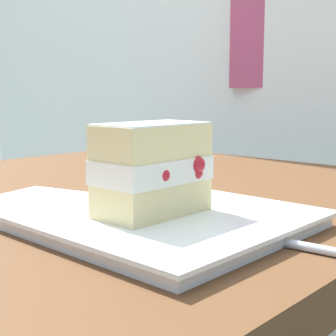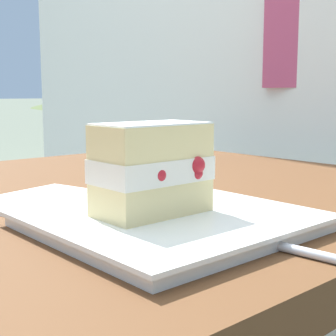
{
  "view_description": "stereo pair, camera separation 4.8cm",
  "coord_description": "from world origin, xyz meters",
  "px_view_note": "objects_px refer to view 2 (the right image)",
  "views": [
    {
      "loc": [
        -0.15,
        -0.52,
        0.82
      ],
      "look_at": [
        0.2,
        -0.2,
        0.75
      ],
      "focal_mm": 53.39,
      "sensor_mm": 36.0,
      "label": 1
    },
    {
      "loc": [
        -0.12,
        -0.56,
        0.82
      ],
      "look_at": [
        0.2,
        -0.2,
        0.75
      ],
      "focal_mm": 53.39,
      "sensor_mm": 36.0,
      "label": 2
    }
  ],
  "objects_px": {
    "cake_slice": "(152,169)",
    "paper_napkin": "(38,199)",
    "parked_car_far": "(300,94)",
    "parked_car_near": "(244,95)",
    "dessert_fork": "(327,257)",
    "dessert_plate": "(168,220)"
  },
  "relations": [
    {
      "from": "cake_slice",
      "to": "paper_napkin",
      "type": "distance_m",
      "value": 0.21
    },
    {
      "from": "parked_car_far",
      "to": "parked_car_near",
      "type": "bearing_deg",
      "value": -169.52
    },
    {
      "from": "paper_napkin",
      "to": "cake_slice",
      "type": "bearing_deg",
      "value": -84.43
    },
    {
      "from": "dessert_fork",
      "to": "parked_car_far",
      "type": "relative_size",
      "value": 0.04
    },
    {
      "from": "parked_car_far",
      "to": "dessert_fork",
      "type": "bearing_deg",
      "value": -146.1
    },
    {
      "from": "paper_napkin",
      "to": "parked_car_near",
      "type": "distance_m",
      "value": 13.82
    },
    {
      "from": "dessert_fork",
      "to": "parked_car_near",
      "type": "height_order",
      "value": "parked_car_near"
    },
    {
      "from": "paper_napkin",
      "to": "parked_car_far",
      "type": "xyz_separation_m",
      "value": [
        14.54,
        9.37,
        0.13
      ]
    },
    {
      "from": "parked_car_far",
      "to": "dessert_plate",
      "type": "bearing_deg",
      "value": -146.57
    },
    {
      "from": "cake_slice",
      "to": "dessert_plate",
      "type": "bearing_deg",
      "value": -26.67
    },
    {
      "from": "paper_napkin",
      "to": "parked_car_far",
      "type": "height_order",
      "value": "parked_car_far"
    },
    {
      "from": "cake_slice",
      "to": "paper_napkin",
      "type": "relative_size",
      "value": 0.6
    },
    {
      "from": "dessert_fork",
      "to": "paper_napkin",
      "type": "distance_m",
      "value": 0.36
    },
    {
      "from": "paper_napkin",
      "to": "parked_car_far",
      "type": "bearing_deg",
      "value": 32.8
    },
    {
      "from": "parked_car_near",
      "to": "parked_car_far",
      "type": "height_order",
      "value": "parked_car_far"
    },
    {
      "from": "dessert_fork",
      "to": "dessert_plate",
      "type": "bearing_deg",
      "value": 99.92
    },
    {
      "from": "dessert_plate",
      "to": "parked_car_far",
      "type": "height_order",
      "value": "parked_car_far"
    },
    {
      "from": "dessert_plate",
      "to": "cake_slice",
      "type": "height_order",
      "value": "cake_slice"
    },
    {
      "from": "parked_car_far",
      "to": "paper_napkin",
      "type": "bearing_deg",
      "value": -147.2
    },
    {
      "from": "dessert_plate",
      "to": "parked_car_far",
      "type": "bearing_deg",
      "value": 33.43
    },
    {
      "from": "dessert_plate",
      "to": "parked_car_far",
      "type": "distance_m",
      "value": 17.38
    },
    {
      "from": "parked_car_near",
      "to": "dessert_fork",
      "type": "bearing_deg",
      "value": -139.82
    }
  ]
}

